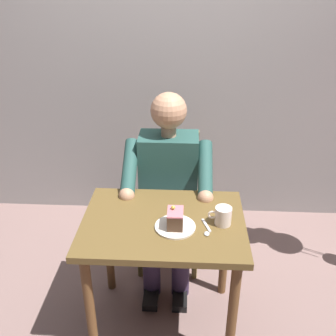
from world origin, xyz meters
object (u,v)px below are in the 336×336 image
Objects in this scene: dessert_spoon at (207,230)px; cake_slice at (175,218)px; dining_table at (163,238)px; seated_person at (168,188)px; coffee_cup at (223,216)px; chair at (169,193)px.

cake_slice is at bearing -5.96° from dessert_spoon.
dining_table is 0.45m from seated_person.
seated_person is 11.22× the size of cake_slice.
dessert_spoon is at bearing 36.94° from coffee_cup.
cake_slice reaches higher than dessert_spoon.
coffee_cup is (-0.24, -0.04, -0.01)m from cake_slice.
seated_person is at bearing -56.85° from coffee_cup.
chair is 0.73m from cake_slice.
dessert_spoon is (-0.22, 0.07, 0.12)m from dining_table.
seated_person is 0.52m from cake_slice.
chair is 0.75m from dessert_spoon.
dining_table is at bearing -41.35° from cake_slice.
seated_person reaches higher than chair.
seated_person is 8.59× the size of dessert_spoon.
seated_person is (0.00, -0.45, 0.04)m from dining_table.
dessert_spoon is (-0.22, 0.52, 0.07)m from seated_person.
chair is at bearing -84.73° from cake_slice.
cake_slice is 0.77× the size of dessert_spoon.
chair is at bearing -64.70° from coffee_cup.
dining_table is 7.02× the size of coffee_cup.
coffee_cup is 0.83× the size of dessert_spoon.
coffee_cup is (-0.30, 0.63, 0.26)m from chair.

